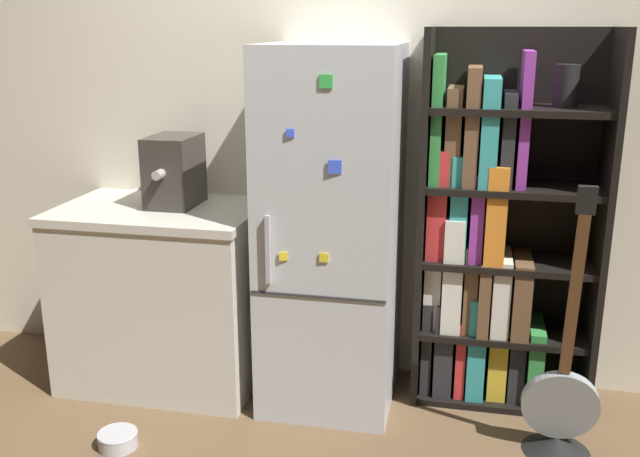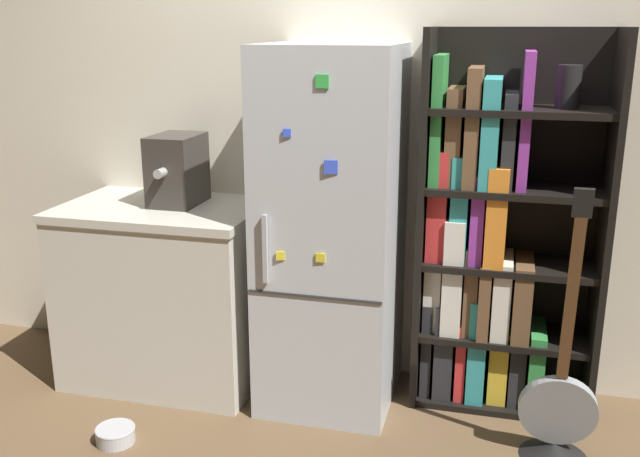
% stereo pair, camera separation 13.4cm
% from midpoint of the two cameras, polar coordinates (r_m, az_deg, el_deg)
% --- Properties ---
extents(ground_plane, '(16.00, 16.00, 0.00)m').
position_cam_midpoint_polar(ground_plane, '(3.48, 1.49, -14.08)').
color(ground_plane, brown).
extents(wall_back, '(8.00, 0.05, 2.60)m').
position_cam_midpoint_polar(wall_back, '(3.50, 3.43, 8.71)').
color(wall_back, beige).
rests_on(wall_back, ground_plane).
extents(refrigerator, '(0.60, 0.66, 1.67)m').
position_cam_midpoint_polar(refrigerator, '(3.27, 2.12, -0.16)').
color(refrigerator, silver).
rests_on(refrigerator, ground_plane).
extents(bookshelf, '(0.81, 0.36, 1.73)m').
position_cam_midpoint_polar(bookshelf, '(3.37, 14.58, -1.43)').
color(bookshelf, black).
rests_on(bookshelf, ground_plane).
extents(kitchen_counter, '(0.97, 0.66, 0.90)m').
position_cam_midpoint_polar(kitchen_counter, '(3.66, -11.12, -5.01)').
color(kitchen_counter, beige).
rests_on(kitchen_counter, ground_plane).
extents(espresso_machine, '(0.21, 0.35, 0.34)m').
position_cam_midpoint_polar(espresso_machine, '(3.51, -10.28, 4.65)').
color(espresso_machine, '#38332D').
rests_on(espresso_machine, kitchen_counter).
extents(guitar, '(0.32, 0.29, 1.18)m').
position_cam_midpoint_polar(guitar, '(3.21, 19.60, -14.31)').
color(guitar, black).
rests_on(guitar, ground_plane).
extents(pet_bowl, '(0.17, 0.17, 0.07)m').
position_cam_midpoint_polar(pet_bowl, '(3.31, -14.90, -15.61)').
color(pet_bowl, '#B7B7BC').
rests_on(pet_bowl, ground_plane).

